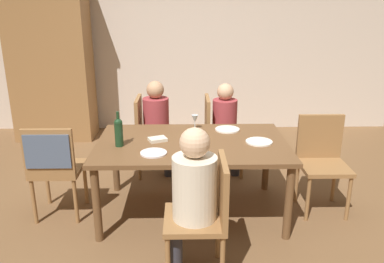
% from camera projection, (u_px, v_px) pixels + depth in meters
% --- Properties ---
extents(ground_plane, '(10.00, 10.00, 0.00)m').
position_uv_depth(ground_plane, '(192.00, 211.00, 3.88)').
color(ground_plane, brown).
extents(rear_room_partition, '(6.40, 0.12, 2.70)m').
position_uv_depth(rear_room_partition, '(188.00, 43.00, 6.07)').
color(rear_room_partition, beige).
rests_on(rear_room_partition, ground_plane).
extents(armoire_cabinet, '(1.18, 0.62, 2.18)m').
position_uv_depth(armoire_cabinet, '(51.00, 64.00, 5.68)').
color(armoire_cabinet, olive).
rests_on(armoire_cabinet, ground_plane).
extents(dining_table, '(1.76, 1.09, 0.72)m').
position_uv_depth(dining_table, '(192.00, 149.00, 3.68)').
color(dining_table, brown).
rests_on(dining_table, ground_plane).
extents(chair_near, '(0.44, 0.44, 0.92)m').
position_uv_depth(chair_near, '(207.00, 210.00, 2.84)').
color(chair_near, olive).
rests_on(chair_near, ground_plane).
extents(chair_far_left, '(0.44, 0.44, 0.92)m').
position_uv_depth(chair_far_left, '(149.00, 130.00, 4.59)').
color(chair_far_left, olive).
rests_on(chair_far_left, ground_plane).
extents(chair_far_right, '(0.44, 0.44, 0.92)m').
position_uv_depth(chair_far_right, '(217.00, 130.00, 4.60)').
color(chair_far_right, olive).
rests_on(chair_far_right, ground_plane).
extents(chair_left_end, '(0.44, 0.46, 0.92)m').
position_uv_depth(chair_left_end, '(53.00, 161.00, 3.56)').
color(chair_left_end, olive).
rests_on(chair_left_end, ground_plane).
extents(chair_right_end, '(0.44, 0.44, 0.92)m').
position_uv_depth(chair_right_end, '(322.00, 156.00, 3.82)').
color(chair_right_end, olive).
rests_on(chair_right_end, ground_plane).
extents(person_woman_host, '(0.36, 0.32, 1.16)m').
position_uv_depth(person_woman_host, '(191.00, 194.00, 2.79)').
color(person_woman_host, '#33333D').
rests_on(person_woman_host, ground_plane).
extents(person_man_bearded, '(0.34, 0.30, 1.11)m').
position_uv_depth(person_man_bearded, '(158.00, 121.00, 4.55)').
color(person_man_bearded, '#33333D').
rests_on(person_man_bearded, ground_plane).
extents(person_man_guest, '(0.32, 0.28, 1.08)m').
position_uv_depth(person_man_guest, '(227.00, 122.00, 4.57)').
color(person_man_guest, '#33333D').
rests_on(person_man_guest, ground_plane).
extents(wine_bottle_tall_green, '(0.08, 0.08, 0.32)m').
position_uv_depth(wine_bottle_tall_green, '(119.00, 131.00, 3.51)').
color(wine_bottle_tall_green, '#19381E').
rests_on(wine_bottle_tall_green, dining_table).
extents(wine_glass_near_left, '(0.07, 0.07, 0.15)m').
position_uv_depth(wine_glass_near_left, '(195.00, 119.00, 3.98)').
color(wine_glass_near_left, silver).
rests_on(wine_glass_near_left, dining_table).
extents(wine_glass_centre, '(0.07, 0.07, 0.15)m').
position_uv_depth(wine_glass_centre, '(191.00, 140.00, 3.39)').
color(wine_glass_centre, silver).
rests_on(wine_glass_centre, dining_table).
extents(dinner_plate_host, '(0.23, 0.23, 0.01)m').
position_uv_depth(dinner_plate_host, '(154.00, 153.00, 3.37)').
color(dinner_plate_host, white).
rests_on(dinner_plate_host, dining_table).
extents(dinner_plate_guest_left, '(0.25, 0.25, 0.01)m').
position_uv_depth(dinner_plate_guest_left, '(227.00, 129.00, 3.98)').
color(dinner_plate_guest_left, white).
rests_on(dinner_plate_guest_left, dining_table).
extents(dinner_plate_guest_right, '(0.24, 0.24, 0.01)m').
position_uv_depth(dinner_plate_guest_right, '(259.00, 142.00, 3.64)').
color(dinner_plate_guest_right, white).
rests_on(dinner_plate_guest_right, dining_table).
extents(folded_napkin, '(0.19, 0.17, 0.03)m').
position_uv_depth(folded_napkin, '(158.00, 139.00, 3.68)').
color(folded_napkin, beige).
rests_on(folded_napkin, dining_table).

